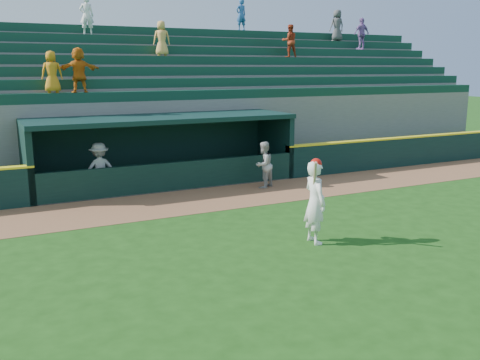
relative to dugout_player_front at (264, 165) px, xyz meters
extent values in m
plane|color=#194411|center=(-2.93, -5.58, -0.81)|extent=(120.00, 120.00, 0.00)
cube|color=brown|center=(-2.93, -0.68, -0.81)|extent=(40.00, 3.00, 0.01)
cube|color=black|center=(9.32, 0.97, -0.21)|extent=(15.50, 0.30, 1.20)
cube|color=yellow|center=(9.32, 0.97, 0.42)|extent=(15.50, 0.32, 0.06)
imported|color=#AAAAA4|center=(0.00, 0.00, 0.00)|extent=(0.98, 0.90, 1.63)
imported|color=#A6A7A1|center=(-5.36, 1.48, 0.06)|extent=(1.15, 0.68, 1.74)
cube|color=slate|center=(-2.93, 2.12, -0.79)|extent=(9.00, 2.60, 0.04)
cube|color=black|center=(-7.53, 2.12, 0.34)|extent=(0.20, 2.60, 2.30)
cube|color=black|center=(1.67, 2.12, 0.34)|extent=(0.20, 2.60, 2.30)
cube|color=black|center=(-2.93, 3.42, 0.34)|extent=(9.40, 0.20, 2.30)
cube|color=black|center=(-2.93, 2.12, 1.57)|extent=(9.40, 2.80, 0.16)
cube|color=black|center=(-2.93, 0.90, -0.31)|extent=(9.00, 0.16, 1.00)
cube|color=brown|center=(-2.93, 2.92, -0.56)|extent=(8.40, 0.45, 0.10)
cube|color=slate|center=(-2.93, 3.94, 0.64)|extent=(34.00, 0.85, 2.91)
cube|color=#0F3828|center=(-2.93, 3.82, 2.28)|extent=(34.00, 0.60, 0.36)
cube|color=slate|center=(-2.93, 4.79, 0.87)|extent=(34.00, 0.85, 3.36)
cube|color=#0F3828|center=(-2.93, 4.67, 2.73)|extent=(34.00, 0.60, 0.36)
cube|color=slate|center=(-2.93, 5.64, 1.09)|extent=(34.00, 0.85, 3.81)
cube|color=#0F3828|center=(-2.93, 5.52, 3.18)|extent=(34.00, 0.60, 0.36)
cube|color=slate|center=(-2.93, 6.49, 1.32)|extent=(34.00, 0.85, 4.26)
cube|color=#0F3828|center=(-2.93, 6.37, 3.63)|extent=(34.00, 0.60, 0.36)
cube|color=slate|center=(-2.93, 7.34, 1.54)|extent=(34.00, 0.85, 4.71)
cube|color=#0F3828|center=(-2.93, 7.22, 4.08)|extent=(34.00, 0.60, 0.36)
cube|color=slate|center=(-2.93, 8.19, 1.77)|extent=(34.00, 0.85, 5.16)
cube|color=#0F3828|center=(-2.93, 8.07, 4.53)|extent=(34.00, 0.60, 0.36)
cube|color=slate|center=(-2.93, 9.04, 1.99)|extent=(34.00, 0.85, 5.61)
cube|color=#0F3828|center=(-2.93, 8.92, 4.98)|extent=(34.00, 0.60, 0.36)
cube|color=slate|center=(-2.93, 9.62, 1.99)|extent=(34.50, 0.30, 5.61)
imported|color=orange|center=(-6.32, 3.84, 3.18)|extent=(0.75, 0.53, 1.45)
imported|color=#295999|center=(3.65, 8.94, 5.92)|extent=(0.59, 0.42, 1.54)
imported|color=#E5A950|center=(-1.43, 6.39, 4.54)|extent=(0.80, 0.60, 1.47)
imported|color=#8E62A8|center=(9.96, 7.24, 5.08)|extent=(0.98, 0.45, 1.65)
imported|color=orange|center=(-5.41, 3.84, 3.25)|extent=(1.49, 0.55, 1.58)
imported|color=white|center=(-4.17, 8.09, 5.50)|extent=(0.65, 0.51, 1.60)
imported|color=#A03218|center=(4.95, 6.39, 4.57)|extent=(0.86, 0.74, 1.53)
imported|color=#454545|center=(8.97, 8.09, 5.53)|extent=(0.85, 0.60, 1.64)
imported|color=white|center=(-1.85, -5.81, 0.19)|extent=(0.52, 0.76, 2.00)
sphere|color=red|center=(-1.85, -5.81, 1.12)|extent=(0.27, 0.27, 0.27)
cylinder|color=tan|center=(-2.03, -6.03, 0.89)|extent=(0.31, 0.45, 0.76)
camera|label=1|loc=(-9.00, -16.03, 3.34)|focal=40.00mm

